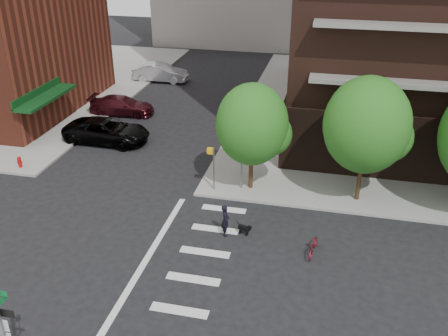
{
  "coord_description": "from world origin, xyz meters",
  "views": [
    {
      "loc": [
        8.19,
        -16.53,
        14.16
      ],
      "look_at": [
        3.0,
        6.0,
        2.5
      ],
      "focal_mm": 40.0,
      "sensor_mm": 36.0,
      "label": 1
    }
  ],
  "objects_px": {
    "parked_car_black": "(107,131)",
    "parked_car_silver": "(161,73)",
    "scooter": "(313,246)",
    "fire_hydrant": "(20,161)",
    "parked_car_maroon": "(122,105)",
    "dog_walker": "(225,220)"
  },
  "relations": [
    {
      "from": "fire_hydrant",
      "to": "parked_car_black",
      "type": "bearing_deg",
      "value": 56.17
    },
    {
      "from": "parked_car_black",
      "to": "parked_car_maroon",
      "type": "height_order",
      "value": "parked_car_black"
    },
    {
      "from": "fire_hydrant",
      "to": "parked_car_black",
      "type": "distance_m",
      "value": 6.27
    },
    {
      "from": "parked_car_silver",
      "to": "scooter",
      "type": "height_order",
      "value": "parked_car_silver"
    },
    {
      "from": "parked_car_silver",
      "to": "dog_walker",
      "type": "bearing_deg",
      "value": -155.55
    },
    {
      "from": "parked_car_black",
      "to": "dog_walker",
      "type": "bearing_deg",
      "value": -129.81
    },
    {
      "from": "parked_car_black",
      "to": "scooter",
      "type": "height_order",
      "value": "parked_car_black"
    },
    {
      "from": "parked_car_silver",
      "to": "fire_hydrant",
      "type": "bearing_deg",
      "value": 171.53
    },
    {
      "from": "parked_car_black",
      "to": "dog_walker",
      "type": "height_order",
      "value": "dog_walker"
    },
    {
      "from": "parked_car_silver",
      "to": "dog_walker",
      "type": "distance_m",
      "value": 26.65
    },
    {
      "from": "scooter",
      "to": "fire_hydrant",
      "type": "bearing_deg",
      "value": 173.37
    },
    {
      "from": "fire_hydrant",
      "to": "parked_car_black",
      "type": "xyz_separation_m",
      "value": [
        3.49,
        5.21,
        0.27
      ]
    },
    {
      "from": "fire_hydrant",
      "to": "parked_car_silver",
      "type": "height_order",
      "value": "parked_car_silver"
    },
    {
      "from": "parked_car_black",
      "to": "parked_car_maroon",
      "type": "xyz_separation_m",
      "value": [
        -1.19,
        5.36,
        -0.09
      ]
    },
    {
      "from": "parked_car_black",
      "to": "parked_car_silver",
      "type": "xyz_separation_m",
      "value": [
        -1.19,
        14.56,
        0.03
      ]
    },
    {
      "from": "fire_hydrant",
      "to": "dog_walker",
      "type": "xyz_separation_m",
      "value": [
        14.1,
        -4.13,
        0.29
      ]
    },
    {
      "from": "parked_car_silver",
      "to": "parked_car_black",
      "type": "bearing_deg",
      "value": -177.16
    },
    {
      "from": "parked_car_maroon",
      "to": "scooter",
      "type": "height_order",
      "value": "parked_car_maroon"
    },
    {
      "from": "parked_car_maroon",
      "to": "parked_car_silver",
      "type": "distance_m",
      "value": 9.2
    },
    {
      "from": "dog_walker",
      "to": "parked_car_black",
      "type": "bearing_deg",
      "value": 29.55
    },
    {
      "from": "parked_car_black",
      "to": "parked_car_silver",
      "type": "relative_size",
      "value": 1.14
    },
    {
      "from": "parked_car_black",
      "to": "parked_car_silver",
      "type": "distance_m",
      "value": 14.61
    }
  ]
}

